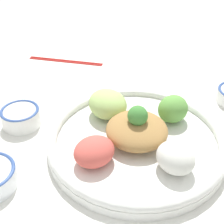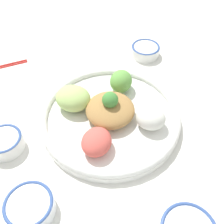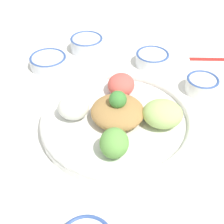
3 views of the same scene
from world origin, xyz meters
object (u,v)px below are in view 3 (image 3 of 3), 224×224
Objects in this scene: salad_platter at (119,117)px; sauce_bowl_red at (87,43)px; rice_bowl_plain at (202,84)px; serving_spoon_main at (130,35)px; rice_bowl_blue at (152,58)px; sauce_bowl_far at (48,61)px.

sauce_bowl_red is at bearing -139.41° from salad_platter.
rice_bowl_plain is 0.69× the size of serving_spoon_main.
salad_platter reaches higher than serving_spoon_main.
rice_bowl_blue is 0.79× the size of serving_spoon_main.
rice_bowl_blue is at bearing 117.88° from sauce_bowl_far.
rice_bowl_plain reaches higher than sauce_bowl_far.
serving_spoon_main is (-0.15, -0.14, -0.02)m from rice_bowl_blue.
sauce_bowl_red reaches higher than rice_bowl_plain.
rice_bowl_plain is at bearing 81.23° from sauce_bowl_red.
rice_bowl_plain is 0.47m from sauce_bowl_far.
rice_bowl_blue is at bearing -176.23° from salad_platter.
sauce_bowl_far is 0.86× the size of serving_spoon_main.
sauce_bowl_red is 0.18m from serving_spoon_main.
salad_platter reaches higher than sauce_bowl_red.
rice_bowl_blue is 0.92× the size of sauce_bowl_far.
rice_bowl_plain is 0.38m from serving_spoon_main.
salad_platter is 3.53× the size of sauce_bowl_red.
sauce_bowl_red is 0.95× the size of sauce_bowl_far.
serving_spoon_main is at bearing -125.06° from rice_bowl_plain.
rice_bowl_blue is (-0.01, 0.23, -0.00)m from sauce_bowl_red.
rice_bowl_blue is 0.20m from serving_spoon_main.
sauce_bowl_red is 1.04× the size of rice_bowl_blue.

